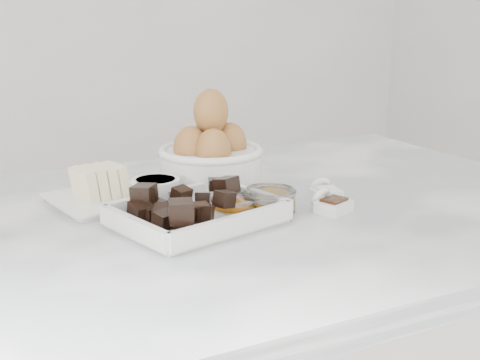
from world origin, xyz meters
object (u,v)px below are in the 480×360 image
zest_bowl (233,206)px  chocolate_dish (198,208)px  butter_plate (102,191)px  salt_spoon (325,192)px  honey_bowl (270,200)px  sugar_ramekin (156,192)px  vanilla_spoon (330,203)px  egg_bowl (211,157)px

zest_bowl → chocolate_dish: bearing=-171.5°
butter_plate → salt_spoon: bearing=-22.3°
honey_bowl → salt_spoon: 0.12m
chocolate_dish → sugar_ramekin: size_ratio=3.44×
zest_bowl → vanilla_spoon: 0.16m
butter_plate → zest_bowl: butter_plate is taller
chocolate_dish → honey_bowl: bearing=1.7°
chocolate_dish → sugar_ramekin: (-0.02, 0.11, 0.00)m
honey_bowl → zest_bowl: size_ratio=1.21×
honey_bowl → zest_bowl: 0.06m
sugar_ramekin → zest_bowl: size_ratio=1.11×
sugar_ramekin → vanilla_spoon: bearing=-32.9°
butter_plate → vanilla_spoon: butter_plate is taller
egg_bowl → vanilla_spoon: (0.11, -0.21, -0.05)m
vanilla_spoon → salt_spoon: (0.03, 0.06, -0.00)m
egg_bowl → vanilla_spoon: size_ratio=2.49×
butter_plate → honey_bowl: (0.23, -0.16, -0.00)m
chocolate_dish → butter_plate: butter_plate is taller
butter_plate → chocolate_dish: bearing=-58.9°
honey_bowl → vanilla_spoon: vanilla_spoon is taller
honey_bowl → vanilla_spoon: 0.10m
egg_bowl → vanilla_spoon: bearing=-62.4°
chocolate_dish → honey_bowl: chocolate_dish is taller
sugar_ramekin → egg_bowl: bearing=24.6°
chocolate_dish → vanilla_spoon: size_ratio=3.62×
egg_bowl → zest_bowl: egg_bowl is taller
sugar_ramekin → honey_bowl: sugar_ramekin is taller
egg_bowl → chocolate_dish: bearing=-121.1°
butter_plate → zest_bowl: bearing=-43.3°
egg_bowl → honey_bowl: size_ratio=2.18×
butter_plate → sugar_ramekin: (0.08, -0.05, 0.00)m
chocolate_dish → vanilla_spoon: 0.22m
zest_bowl → sugar_ramekin: bearing=131.1°
butter_plate → zest_bowl: (0.17, -0.16, -0.01)m
butter_plate → vanilla_spoon: 0.38m
chocolate_dish → zest_bowl: bearing=8.5°
honey_bowl → vanilla_spoon: bearing=-27.9°
zest_bowl → vanilla_spoon: size_ratio=0.94×
sugar_ramekin → salt_spoon: size_ratio=1.23×
salt_spoon → honey_bowl: bearing=-170.9°
vanilla_spoon → salt_spoon: bearing=62.4°
sugar_ramekin → zest_bowl: 0.14m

